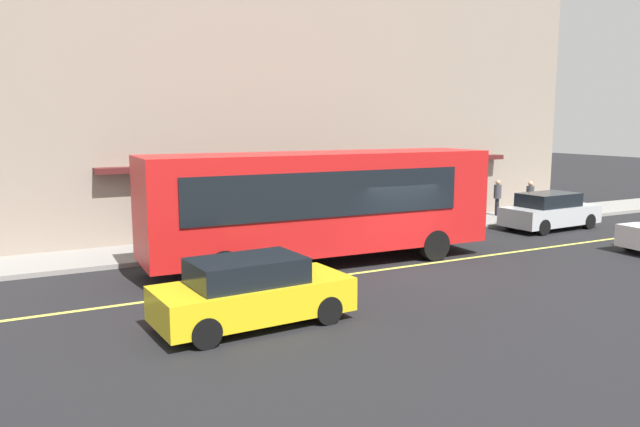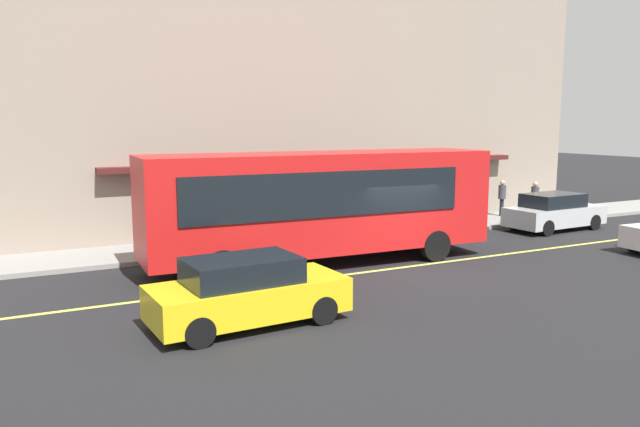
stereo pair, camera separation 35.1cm
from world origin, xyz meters
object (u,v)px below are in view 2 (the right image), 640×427
object	(u,v)px
car_yellow	(247,292)
pedestrian_at_corner	(502,195)
pedestrian_near_storefront	(535,196)
car_silver	(554,212)
traffic_light	(445,169)
bus	(322,201)
pedestrian_by_curb	(452,203)

from	to	relation	value
car_yellow	pedestrian_at_corner	xyz separation A→B (m)	(15.52, 8.64, 0.39)
pedestrian_at_corner	pedestrian_near_storefront	bearing A→B (deg)	-57.23
car_silver	car_yellow	bearing A→B (deg)	-160.32
traffic_light	bus	bearing A→B (deg)	-157.08
car_yellow	traffic_light	bearing A→B (deg)	33.47
bus	pedestrian_near_storefront	world-z (taller)	bus
car_yellow	pedestrian_at_corner	bearing A→B (deg)	29.11
car_yellow	car_silver	distance (m)	16.39
bus	pedestrian_at_corner	xyz separation A→B (m)	(11.41, 4.24, -0.85)
traffic_light	pedestrian_at_corner	distance (m)	4.71
bus	car_yellow	size ratio (longest dim) A/B	2.55
pedestrian_at_corner	pedestrian_near_storefront	size ratio (longest dim) A/B	0.99
bus	pedestrian_at_corner	distance (m)	12.21
bus	pedestrian_by_curb	world-z (taller)	bus
car_silver	pedestrian_by_curb	world-z (taller)	pedestrian_by_curb
bus	pedestrian_near_storefront	distance (m)	12.59
bus	traffic_light	xyz separation A→B (m)	(7.09, 3.00, 0.55)
car_silver	bus	bearing A→B (deg)	-174.38
traffic_light	pedestrian_by_curb	distance (m)	1.73
car_silver	pedestrian_by_curb	xyz separation A→B (m)	(-3.42, 2.32, 0.33)
car_yellow	car_silver	size ratio (longest dim) A/B	1.00
pedestrian_at_corner	pedestrian_by_curb	distance (m)	3.61
bus	traffic_light	distance (m)	7.72
pedestrian_by_curb	car_yellow	bearing A→B (deg)	-146.87
traffic_light	pedestrian_by_curb	size ratio (longest dim) A/B	2.07
bus	car_yellow	bearing A→B (deg)	-133.00
traffic_light	pedestrian_at_corner	xyz separation A→B (m)	(4.32, 1.24, -1.40)
traffic_light	pedestrian_near_storefront	size ratio (longest dim) A/B	1.93
bus	pedestrian_by_curb	xyz separation A→B (m)	(7.90, 3.43, -0.92)
pedestrian_by_curb	pedestrian_near_storefront	bearing A→B (deg)	-5.40
traffic_light	pedestrian_by_curb	bearing A→B (deg)	28.13
car_yellow	car_silver	xyz separation A→B (m)	(15.43, 5.52, 0.00)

